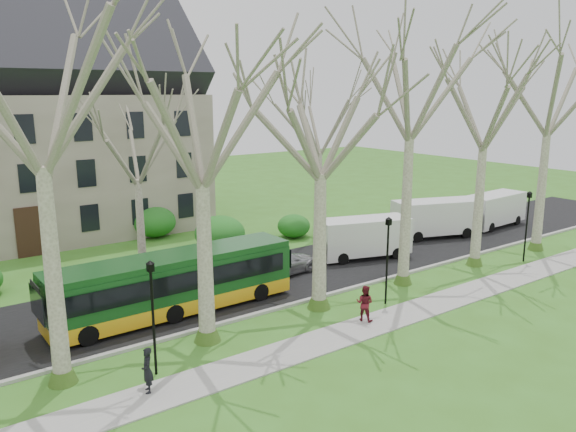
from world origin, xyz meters
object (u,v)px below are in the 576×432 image
object	(u,v)px
bus_follow	(174,283)
sedan	(282,263)
van_a	(364,238)
van_c	(494,210)
pedestrian_a	(147,370)
van_b	(435,219)
pedestrian_b	(365,303)

from	to	relation	value
bus_follow	sedan	distance (m)	7.56
bus_follow	van_a	size ratio (longest dim) A/B	2.04
van_c	pedestrian_a	distance (m)	32.03
bus_follow	pedestrian_a	xyz separation A→B (m)	(-3.84, -6.07, -0.64)
van_b	pedestrian_a	xyz separation A→B (m)	(-24.92, -8.16, -0.51)
bus_follow	pedestrian_b	distance (m)	8.86
van_c	bus_follow	bearing A→B (deg)	-179.73
bus_follow	pedestrian_b	size ratio (longest dim) A/B	7.01
van_a	van_c	world-z (taller)	van_c
bus_follow	van_a	distance (m)	13.45
van_b	van_c	distance (m)	6.22
pedestrian_a	bus_follow	bearing A→B (deg)	163.72
bus_follow	van_b	xyz separation A→B (m)	(21.07, 2.09, -0.14)
van_c	pedestrian_a	bearing A→B (deg)	-169.23
van_c	pedestrian_b	bearing A→B (deg)	-163.11
bus_follow	pedestrian_a	world-z (taller)	bus_follow
van_c	pedestrian_b	xyz separation A→B (m)	(-20.72, -7.50, -0.43)
sedan	van_b	world-z (taller)	van_b
sedan	pedestrian_a	size ratio (longest dim) A/B	2.90
sedan	van_c	size ratio (longest dim) A/B	0.82
van_a	pedestrian_a	bearing A→B (deg)	-139.01
van_a	bus_follow	bearing A→B (deg)	-156.58
sedan	van_a	size ratio (longest dim) A/B	0.82
van_a	pedestrian_b	distance (m)	9.99
van_b	van_c	xyz separation A→B (m)	(6.20, -0.53, -0.06)
sedan	van_a	distance (m)	6.08
van_a	pedestrian_a	size ratio (longest dim) A/B	3.52
sedan	bus_follow	bearing A→B (deg)	95.35
bus_follow	sedan	world-z (taller)	bus_follow
van_c	pedestrian_a	world-z (taller)	van_c
van_b	pedestrian_a	bearing A→B (deg)	-142.25
van_a	van_c	bearing A→B (deg)	18.66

